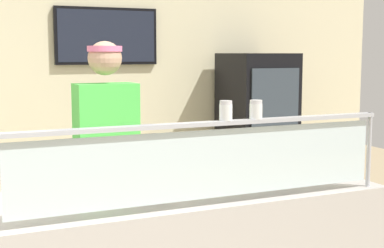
# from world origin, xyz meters

# --- Properties ---
(shop_rear_unit) EXTENTS (6.57, 0.13, 2.70)m
(shop_rear_unit) POSITION_xyz_m (1.09, 2.81, 1.36)
(shop_rear_unit) COLOR beige
(shop_rear_unit) RESTS_ON ground
(sneeze_guard) EXTENTS (1.99, 0.06, 0.41)m
(sneeze_guard) POSITION_xyz_m (1.08, 0.06, 1.22)
(sneeze_guard) COLOR #B2B5BC
(sneeze_guard) RESTS_ON serving_counter
(pizza_tray) EXTENTS (0.48, 0.48, 0.04)m
(pizza_tray) POSITION_xyz_m (0.86, 0.45, 0.97)
(pizza_tray) COLOR #9EA0A8
(pizza_tray) RESTS_ON serving_counter
(pizza_server) EXTENTS (0.14, 0.29, 0.01)m
(pizza_server) POSITION_xyz_m (0.88, 0.43, 0.99)
(pizza_server) COLOR #ADAFB7
(pizza_server) RESTS_ON pizza_tray
(parmesan_shaker) EXTENTS (0.06, 0.06, 0.10)m
(parmesan_shaker) POSITION_xyz_m (1.17, 0.06, 1.41)
(parmesan_shaker) COLOR white
(parmesan_shaker) RESTS_ON sneeze_guard
(pepper_flake_shaker) EXTENTS (0.06, 0.06, 0.09)m
(pepper_flake_shaker) POSITION_xyz_m (1.34, 0.06, 1.40)
(pepper_flake_shaker) COLOR white
(pepper_flake_shaker) RESTS_ON sneeze_guard
(worker_figure) EXTENTS (0.41, 0.50, 1.76)m
(worker_figure) POSITION_xyz_m (0.87, 1.06, 1.01)
(worker_figure) COLOR #23232D
(worker_figure) RESTS_ON ground
(drink_fridge) EXTENTS (0.60, 0.65, 1.68)m
(drink_fridge) POSITION_xyz_m (2.74, 2.37, 0.84)
(drink_fridge) COLOR black
(drink_fridge) RESTS_ON ground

